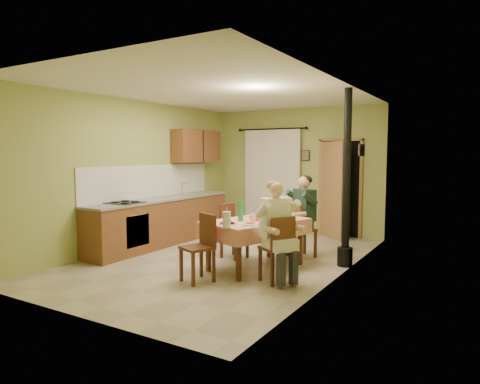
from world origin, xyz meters
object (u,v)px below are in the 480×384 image
Objects in this scene: chair_left at (234,241)px; man_far at (303,207)px; dining_table at (255,244)px; chair_right at (277,262)px; stove_flue at (346,202)px; man_right at (276,220)px; chair_near at (198,261)px; chair_far at (302,240)px.

man_far is (0.99, 0.66, 0.59)m from chair_left.
chair_left is at bearing 165.97° from dining_table.
stove_flue reaches higher than chair_right.
chair_left is 1.64m from man_right.
man_far reaches higher than dining_table.
chair_right is (0.62, -0.51, -0.09)m from dining_table.
dining_table is 1.57m from stove_flue.
dining_table is at bearing 81.89° from chair_right.
man_far is 1.58m from man_right.
chair_left is (-0.29, 1.42, -0.00)m from chair_near.
man_far and man_right have the same top height.
chair_right is 1.01× the size of chair_left.
chair_far is 1.13m from stove_flue.
chair_right reaches higher than chair_far.
chair_far is at bearing -90.00° from man_far.
stove_flue is (1.81, 0.44, 0.74)m from chair_left.
chair_near is 0.68× the size of man_far.
man_right is 0.50× the size of stove_flue.
man_right is at bearing 90.00° from chair_right.
chair_far is 0.33× the size of stove_flue.
stove_flue is (0.57, 1.34, 0.15)m from man_right.
chair_left is 2.00m from stove_flue.
chair_near is 1.02× the size of chair_left.
chair_near is (-0.70, -2.08, 0.00)m from chair_far.
chair_right is at bearing -22.42° from dining_table.
man_right is at bearing -128.61° from chair_near.
chair_near is at bearing 21.02° from chair_left.
man_far reaches higher than chair_far.
man_far is at bearing 164.67° from stove_flue.
chair_near is 1.45m from chair_left.
stove_flue reaches higher than chair_left.
chair_far is 0.59m from man_far.
man_right is (1.24, -0.90, 0.59)m from chair_left.
man_far is 0.86m from stove_flue.
chair_left is (-0.64, 0.39, -0.09)m from dining_table.
man_right reaches higher than chair_far.
chair_far is at bearing 41.17° from man_right.
man_far is at bearing 133.34° from chair_left.
stove_flue is (1.52, 1.86, 0.74)m from chair_near.
dining_table is 1.93× the size of chair_right.
dining_table is 1.30× the size of man_far.
chair_far is at bearing -85.99° from chair_near.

